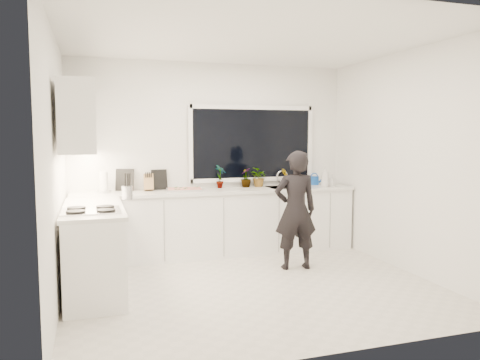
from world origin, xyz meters
name	(u,v)px	position (x,y,z in m)	size (l,w,h in m)	color
floor	(252,286)	(0.00, 0.00, -0.01)	(4.00, 3.50, 0.02)	beige
wall_back	(212,158)	(0.00, 1.76, 1.35)	(4.00, 0.02, 2.70)	white
wall_left	(55,169)	(-2.01, 0.00, 1.35)	(0.02, 3.50, 2.70)	white
wall_right	(407,162)	(2.01, 0.00, 1.35)	(0.02, 3.50, 2.70)	white
ceiling	(252,38)	(0.00, 0.00, 2.71)	(4.00, 3.50, 0.02)	white
window	(252,144)	(0.60, 1.73, 1.55)	(1.80, 0.02, 1.00)	black
base_cabinets_back	(218,223)	(0.00, 1.45, 0.44)	(3.92, 0.58, 0.88)	white
base_cabinets_left	(94,251)	(-1.67, 0.35, 0.44)	(0.58, 1.60, 0.88)	white
countertop_back	(218,191)	(0.00, 1.44, 0.90)	(3.94, 0.62, 0.04)	silver
countertop_left	(93,208)	(-1.67, 0.35, 0.90)	(0.62, 1.60, 0.04)	silver
upper_cabinets	(79,119)	(-1.79, 0.70, 1.85)	(0.34, 2.10, 0.70)	white
sink	(287,190)	(1.05, 1.45, 0.87)	(0.58, 0.42, 0.14)	silver
faucet	(282,178)	(1.05, 1.65, 1.03)	(0.03, 0.03, 0.22)	silver
stovetop	(91,210)	(-1.69, 0.00, 0.94)	(0.56, 0.48, 0.03)	black
person	(295,210)	(0.74, 0.48, 0.74)	(0.54, 0.36, 1.48)	black
pizza_tray	(185,190)	(-0.48, 1.42, 0.94)	(0.48, 0.36, 0.03)	silver
pizza	(185,189)	(-0.48, 1.42, 0.95)	(0.44, 0.31, 0.01)	red
watering_can	(314,180)	(1.56, 1.61, 0.98)	(0.14, 0.14, 0.13)	#1249AA
paper_towel_roll	(104,183)	(-1.53, 1.55, 1.05)	(0.11, 0.11, 0.26)	white
knife_block	(149,183)	(-0.94, 1.59, 1.03)	(0.13, 0.10, 0.22)	#A0714A
utensil_crock	(127,193)	(-1.28, 0.80, 1.00)	(0.13, 0.13, 0.16)	#ACACB0
picture_frame_large	(159,180)	(-0.78, 1.69, 1.06)	(0.22, 0.02, 0.28)	black
picture_frame_small	(125,180)	(-1.25, 1.69, 1.07)	(0.25, 0.02, 0.30)	black
herb_plants	(252,177)	(0.56, 1.61, 1.07)	(1.19, 0.30, 0.33)	#26662D
soap_bottles	(327,177)	(1.61, 1.30, 1.06)	(0.25, 0.16, 0.30)	#D8BF66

